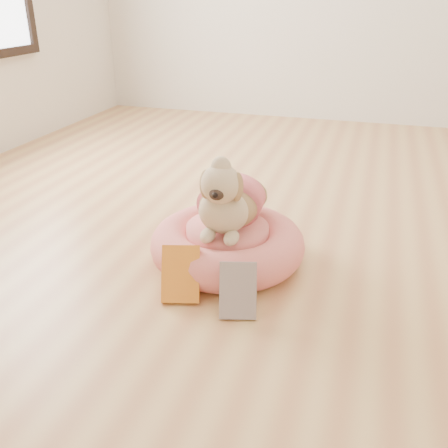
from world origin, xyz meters
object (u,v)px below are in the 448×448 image
(pet_bed, at_px, (227,244))
(dog, at_px, (229,187))
(book_white, at_px, (238,290))
(book_yellow, at_px, (181,274))

(pet_bed, height_order, dog, dog)
(pet_bed, relative_size, book_white, 3.23)
(dog, distance_m, book_white, 0.46)
(book_yellow, distance_m, book_white, 0.24)
(pet_bed, xyz_separation_m, book_white, (0.15, -0.36, 0.02))
(pet_bed, distance_m, book_yellow, 0.33)
(pet_bed, height_order, book_white, book_white)
(dog, bearing_deg, pet_bed, 178.42)
(dog, relative_size, book_white, 2.33)
(pet_bed, relative_size, dog, 1.39)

